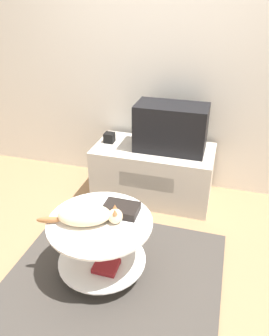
{
  "coord_description": "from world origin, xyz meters",
  "views": [
    {
      "loc": [
        0.63,
        -1.61,
        1.88
      ],
      "look_at": [
        -0.01,
        0.58,
        0.62
      ],
      "focal_mm": 35.0,
      "sensor_mm": 36.0,
      "label": 1
    }
  ],
  "objects_px": {
    "tv": "(171,128)",
    "speaker": "(109,138)",
    "dvd_box": "(121,209)",
    "cat": "(87,215)"
  },
  "relations": [
    {
      "from": "speaker",
      "to": "cat",
      "type": "xyz_separation_m",
      "value": [
        0.27,
        -1.18,
        -0.03
      ]
    },
    {
      "from": "tv",
      "to": "dvd_box",
      "type": "bearing_deg",
      "value": -98.26
    },
    {
      "from": "dvd_box",
      "to": "cat",
      "type": "distance_m",
      "value": 0.25
    },
    {
      "from": "dvd_box",
      "to": "cat",
      "type": "height_order",
      "value": "cat"
    },
    {
      "from": "speaker",
      "to": "dvd_box",
      "type": "xyz_separation_m",
      "value": [
        0.46,
        -1.01,
        -0.06
      ]
    },
    {
      "from": "dvd_box",
      "to": "cat",
      "type": "relative_size",
      "value": 0.44
    },
    {
      "from": "cat",
      "to": "tv",
      "type": "bearing_deg",
      "value": 56.67
    },
    {
      "from": "tv",
      "to": "cat",
      "type": "distance_m",
      "value": 1.25
    },
    {
      "from": "speaker",
      "to": "cat",
      "type": "distance_m",
      "value": 1.22
    },
    {
      "from": "tv",
      "to": "speaker",
      "type": "bearing_deg",
      "value": -179.73
    }
  ]
}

